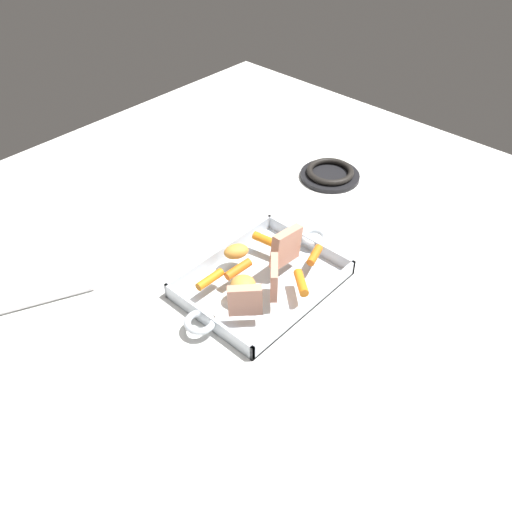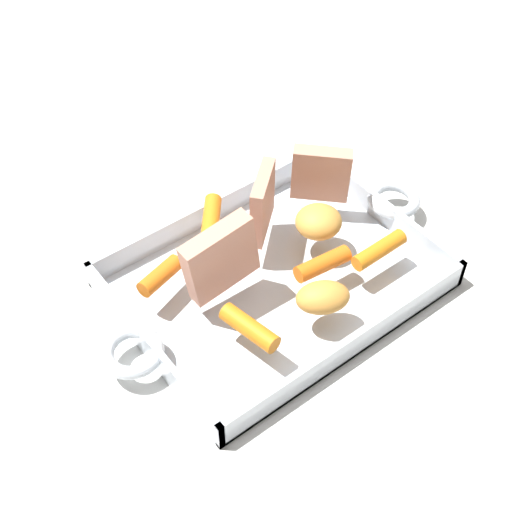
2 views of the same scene
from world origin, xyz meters
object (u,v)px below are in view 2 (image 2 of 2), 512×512
at_px(baby_carrot_center_right, 160,276).
at_px(baby_carrot_long, 250,328).
at_px(roast_slice_thick, 220,258).
at_px(roast_slice_outer, 321,174).
at_px(roasting_dish, 275,279).
at_px(baby_carrot_southeast, 379,250).
at_px(baby_carrot_short, 323,264).
at_px(roast_slice_thin, 262,203).
at_px(potato_golden_large, 320,299).
at_px(potato_whole, 319,222).
at_px(baby_carrot_northeast, 211,221).

xyz_separation_m(baby_carrot_center_right, baby_carrot_long, (0.03, -0.10, 0.00)).
bearing_deg(roast_slice_thick, roast_slice_outer, 13.56).
xyz_separation_m(roasting_dish, baby_carrot_southeast, (0.09, -0.05, 0.03)).
bearing_deg(baby_carrot_short, roasting_dish, 131.69).
relative_size(roast_slice_thin, baby_carrot_center_right, 1.35).
distance_m(roast_slice_thick, baby_carrot_short, 0.10).
relative_size(roast_slice_thick, baby_carrot_center_right, 1.48).
bearing_deg(roast_slice_thick, baby_carrot_short, -27.05).
bearing_deg(roast_slice_outer, baby_carrot_short, -129.25).
distance_m(potato_golden_large, potato_whole, 0.10).
distance_m(baby_carrot_short, baby_carrot_center_right, 0.16).
xyz_separation_m(roast_slice_thick, potato_whole, (0.12, -0.00, -0.02)).
height_order(roast_slice_thin, potato_whole, roast_slice_thin).
height_order(baby_carrot_southeast, potato_whole, potato_whole).
height_order(roast_slice_outer, baby_carrot_short, roast_slice_outer).
bearing_deg(potato_whole, roast_slice_thin, 133.45).
bearing_deg(baby_carrot_short, roast_slice_thin, 96.60).
bearing_deg(baby_carrot_long, baby_carrot_southeast, -0.45).
bearing_deg(potato_golden_large, baby_carrot_center_right, 130.10).
bearing_deg(roast_slice_outer, potato_golden_large, -130.75).
height_order(roasting_dish, potato_whole, potato_whole).
distance_m(roast_slice_thin, potato_whole, 0.06).
bearing_deg(roast_slice_outer, roast_slice_thick, -166.44).
bearing_deg(roast_slice_thin, potato_whole, -46.55).
height_order(baby_carrot_short, potato_whole, potato_whole).
distance_m(roast_slice_thick, potato_golden_large, 0.10).
height_order(baby_carrot_long, potato_golden_large, potato_golden_large).
bearing_deg(roast_slice_outer, baby_carrot_southeast, -96.13).
distance_m(roast_slice_outer, roast_slice_thin, 0.08).
bearing_deg(baby_carrot_center_right, roast_slice_thin, 0.02).
distance_m(baby_carrot_southeast, baby_carrot_northeast, 0.17).
relative_size(roast_slice_thin, baby_carrot_southeast, 1.08).
relative_size(baby_carrot_center_right, baby_carrot_long, 0.82).
distance_m(baby_carrot_center_right, potato_whole, 0.17).
bearing_deg(baby_carrot_southeast, roast_slice_thin, 122.78).
height_order(baby_carrot_northeast, potato_whole, potato_whole).
bearing_deg(baby_carrot_long, roast_slice_thick, 77.22).
height_order(baby_carrot_short, baby_carrot_northeast, baby_carrot_northeast).
bearing_deg(roast_slice_thick, baby_carrot_center_right, 139.78).
height_order(roasting_dish, roast_slice_outer, roast_slice_outer).
height_order(roasting_dish, baby_carrot_southeast, baby_carrot_southeast).
xyz_separation_m(baby_carrot_southeast, baby_carrot_center_right, (-0.19, 0.10, 0.00)).
bearing_deg(baby_carrot_center_right, potato_golden_large, -49.90).
bearing_deg(roasting_dish, potato_whole, 6.48).
bearing_deg(baby_carrot_center_right, roasting_dish, -25.34).
bearing_deg(baby_carrot_long, baby_carrot_short, 10.22).
xyz_separation_m(roast_slice_outer, potato_golden_large, (-0.10, -0.12, -0.02)).
relative_size(baby_carrot_northeast, baby_carrot_long, 1.06).
height_order(roasting_dish, baby_carrot_northeast, baby_carrot_northeast).
relative_size(roast_slice_thin, baby_carrot_northeast, 1.04).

